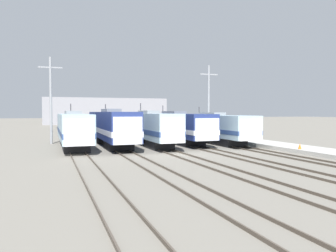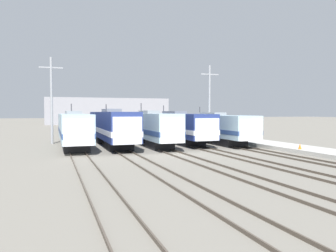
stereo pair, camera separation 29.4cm
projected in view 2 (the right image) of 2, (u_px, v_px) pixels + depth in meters
ground_plane at (172, 153)px, 32.01m from camera, size 400.00×400.00×0.00m
rail_pair_far_left at (80, 156)px, 29.09m from camera, size 1.50×120.00×0.15m
rail_pair_center_left at (128, 154)px, 30.55m from camera, size 1.51×120.00×0.15m
rail_pair_center at (172, 152)px, 32.01m from camera, size 1.51×120.00×0.15m
rail_pair_center_right at (212, 150)px, 33.47m from camera, size 1.51×120.00×0.15m
rail_pair_far_right at (249, 149)px, 34.93m from camera, size 1.50×120.00×0.15m
locomotive_far_left at (74, 129)px, 36.80m from camera, size 2.99×17.02×5.04m
locomotive_center_left at (112, 127)px, 38.51m from camera, size 3.06×17.92×5.04m
locomotive_center at (150, 127)px, 39.16m from camera, size 2.75×16.68×5.18m
locomotive_center_right at (175, 126)px, 43.45m from camera, size 3.09×20.01×4.98m
locomotive_far_right at (214, 127)px, 42.42m from camera, size 3.12×17.80×4.75m
catenary_tower_left at (52, 99)px, 41.02m from camera, size 2.87×0.31×10.87m
catenary_tower_right at (209, 101)px, 48.35m from camera, size 2.87×0.31×10.87m
platform at (282, 146)px, 36.32m from camera, size 4.00×120.00×0.42m
traffic_cone at (300, 146)px, 31.60m from camera, size 0.32×0.32×0.55m
depot_building at (107, 111)px, 112.33m from camera, size 40.41×12.00×8.65m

